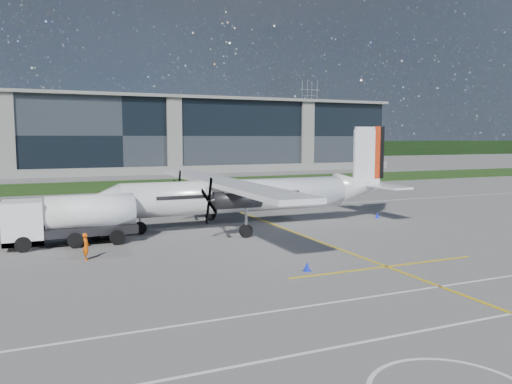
% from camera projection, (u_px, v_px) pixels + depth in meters
% --- Properties ---
extents(ground, '(400.00, 400.00, 0.00)m').
position_uv_depth(ground, '(157.00, 190.00, 68.20)').
color(ground, slate).
rests_on(ground, ground).
extents(grass_strip, '(400.00, 18.00, 0.04)m').
position_uv_depth(grass_strip, '(145.00, 185.00, 75.52)').
color(grass_strip, '#17370F').
rests_on(grass_strip, ground).
extents(terminal_building, '(120.00, 20.00, 15.00)m').
position_uv_depth(terminal_building, '(116.00, 136.00, 103.99)').
color(terminal_building, black).
rests_on(terminal_building, ground).
extents(tree_line, '(400.00, 6.00, 6.00)m').
position_uv_depth(tree_line, '(91.00, 151.00, 159.35)').
color(tree_line, black).
rests_on(tree_line, ground).
extents(pylon_east, '(9.00, 4.60, 30.00)m').
position_uv_depth(pylon_east, '(309.00, 118.00, 200.35)').
color(pylon_east, gray).
rests_on(pylon_east, ground).
extents(yellow_taxiway_centerline, '(0.20, 70.00, 0.01)m').
position_uv_depth(yellow_taxiway_centerline, '(267.00, 222.00, 41.93)').
color(yellow_taxiway_centerline, yellow).
rests_on(yellow_taxiway_centerline, ground).
extents(white_lane_line, '(90.00, 0.15, 0.01)m').
position_uv_depth(white_lane_line, '(456.00, 325.00, 18.81)').
color(white_lane_line, white).
rests_on(white_lane_line, ground).
extents(turboprop_aircraft, '(25.88, 26.84, 8.05)m').
position_uv_depth(turboprop_aircraft, '(249.00, 176.00, 39.50)').
color(turboprop_aircraft, white).
rests_on(turboprop_aircraft, ground).
extents(fuel_tanker_truck, '(8.71, 2.83, 3.27)m').
position_uv_depth(fuel_tanker_truck, '(61.00, 221.00, 32.64)').
color(fuel_tanker_truck, white).
rests_on(fuel_tanker_truck, ground).
extents(baggage_tug, '(2.75, 1.65, 1.65)m').
position_uv_depth(baggage_tug, '(107.00, 227.00, 34.91)').
color(baggage_tug, white).
rests_on(baggage_tug, ground).
extents(ground_crew_person, '(0.54, 0.75, 1.81)m').
position_uv_depth(ground_crew_person, '(86.00, 244.00, 28.77)').
color(ground_crew_person, '#F25907').
rests_on(ground_crew_person, ground).
extents(safety_cone_fwd, '(0.36, 0.36, 0.50)m').
position_uv_depth(safety_cone_fwd, '(73.00, 236.00, 34.56)').
color(safety_cone_fwd, '#0C1DCD').
rests_on(safety_cone_fwd, ground).
extents(safety_cone_portwing, '(0.36, 0.36, 0.50)m').
position_uv_depth(safety_cone_portwing, '(307.00, 266.00, 26.42)').
color(safety_cone_portwing, '#0C1DCD').
rests_on(safety_cone_portwing, ground).
extents(safety_cone_stbdwing, '(0.36, 0.36, 0.50)m').
position_uv_depth(safety_cone_stbdwing, '(179.00, 204.00, 51.44)').
color(safety_cone_stbdwing, '#0C1DCD').
rests_on(safety_cone_stbdwing, ground).
extents(safety_cone_tail, '(0.36, 0.36, 0.50)m').
position_uv_depth(safety_cone_tail, '(377.00, 215.00, 44.06)').
color(safety_cone_tail, '#0C1DCD').
rests_on(safety_cone_tail, ground).
extents(safety_cone_nose_stbd, '(0.36, 0.36, 0.50)m').
position_uv_depth(safety_cone_nose_stbd, '(92.00, 232.00, 36.25)').
color(safety_cone_nose_stbd, '#0C1DCD').
rests_on(safety_cone_nose_stbd, ground).
extents(safety_cone_nose_port, '(0.36, 0.36, 0.50)m').
position_uv_depth(safety_cone_nose_port, '(95.00, 237.00, 34.33)').
color(safety_cone_nose_port, '#0C1DCD').
rests_on(safety_cone_nose_port, ground).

